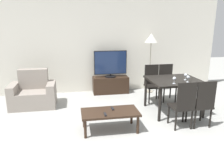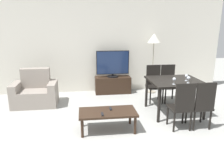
{
  "view_description": "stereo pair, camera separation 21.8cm",
  "coord_description": "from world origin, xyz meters",
  "px_view_note": "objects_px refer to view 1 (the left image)",
  "views": [
    {
      "loc": [
        -0.78,
        -3.02,
        1.95
      ],
      "look_at": [
        0.06,
        1.64,
        0.65
      ],
      "focal_mm": 35.0,
      "sensor_mm": 36.0,
      "label": 1
    },
    {
      "loc": [
        -0.56,
        -3.05,
        1.95
      ],
      "look_at": [
        0.06,
        1.64,
        0.65
      ],
      "focal_mm": 35.0,
      "sensor_mm": 36.0,
      "label": 2
    }
  ],
  "objects_px": {
    "dining_chair_near": "(183,103)",
    "remote_primary": "(105,114)",
    "dining_chair_near_right": "(202,102)",
    "tv_stand": "(110,85)",
    "wine_glass_center": "(186,75)",
    "dining_chair_far_left": "(152,82)",
    "floor_lamp": "(151,41)",
    "dining_table": "(174,83)",
    "coffee_table": "(110,114)",
    "tv": "(110,64)",
    "wine_glass_right": "(188,78)",
    "armchair": "(33,94)",
    "wine_glass_left": "(174,79)",
    "dining_chair_far": "(167,81)",
    "remote_secondary": "(113,109)"
  },
  "relations": [
    {
      "from": "tv",
      "to": "dining_table",
      "type": "relative_size",
      "value": 0.84
    },
    {
      "from": "coffee_table",
      "to": "dining_chair_near_right",
      "type": "bearing_deg",
      "value": -5.12
    },
    {
      "from": "coffee_table",
      "to": "dining_chair_far_left",
      "type": "height_order",
      "value": "dining_chair_far_left"
    },
    {
      "from": "remote_secondary",
      "to": "wine_glass_left",
      "type": "distance_m",
      "value": 1.43
    },
    {
      "from": "dining_chair_near",
      "to": "wine_glass_center",
      "type": "distance_m",
      "value": 0.92
    },
    {
      "from": "coffee_table",
      "to": "dining_chair_far_left",
      "type": "relative_size",
      "value": 1.14
    },
    {
      "from": "dining_chair_near_right",
      "to": "wine_glass_left",
      "type": "xyz_separation_m",
      "value": [
        -0.37,
        0.49,
        0.36
      ]
    },
    {
      "from": "tv_stand",
      "to": "wine_glass_center",
      "type": "bearing_deg",
      "value": -51.83
    },
    {
      "from": "wine_glass_center",
      "to": "remote_primary",
      "type": "bearing_deg",
      "value": -159.03
    },
    {
      "from": "dining_chair_far",
      "to": "armchair",
      "type": "bearing_deg",
      "value": 178.18
    },
    {
      "from": "tv_stand",
      "to": "dining_table",
      "type": "height_order",
      "value": "dining_table"
    },
    {
      "from": "tv_stand",
      "to": "remote_secondary",
      "type": "bearing_deg",
      "value": -98.78
    },
    {
      "from": "coffee_table",
      "to": "dining_chair_near_right",
      "type": "distance_m",
      "value": 1.78
    },
    {
      "from": "tv_stand",
      "to": "dining_chair_near_right",
      "type": "height_order",
      "value": "dining_chair_near_right"
    },
    {
      "from": "coffee_table",
      "to": "floor_lamp",
      "type": "relative_size",
      "value": 0.63
    },
    {
      "from": "dining_chair_near_right",
      "to": "coffee_table",
      "type": "bearing_deg",
      "value": 174.88
    },
    {
      "from": "tv_stand",
      "to": "wine_glass_right",
      "type": "xyz_separation_m",
      "value": [
        1.33,
        -1.94,
        0.62
      ]
    },
    {
      "from": "dining_chair_near",
      "to": "dining_chair_far_left",
      "type": "xyz_separation_m",
      "value": [
        0.0,
        1.65,
        0.0
      ]
    },
    {
      "from": "armchair",
      "to": "dining_table",
      "type": "xyz_separation_m",
      "value": [
        3.2,
        -0.93,
        0.36
      ]
    },
    {
      "from": "remote_primary",
      "to": "wine_glass_center",
      "type": "distance_m",
      "value": 2.09
    },
    {
      "from": "floor_lamp",
      "to": "wine_glass_center",
      "type": "bearing_deg",
      "value": -82.23
    },
    {
      "from": "tv_stand",
      "to": "dining_chair_far_left",
      "type": "bearing_deg",
      "value": -41.17
    },
    {
      "from": "dining_chair_near",
      "to": "dining_chair_near_right",
      "type": "distance_m",
      "value": 0.39
    },
    {
      "from": "remote_primary",
      "to": "wine_glass_left",
      "type": "height_order",
      "value": "wine_glass_left"
    },
    {
      "from": "dining_chair_far",
      "to": "remote_secondary",
      "type": "relative_size",
      "value": 6.26
    },
    {
      "from": "wine_glass_center",
      "to": "tv_stand",
      "type": "bearing_deg",
      "value": 128.17
    },
    {
      "from": "dining_chair_far_left",
      "to": "remote_secondary",
      "type": "relative_size",
      "value": 6.26
    },
    {
      "from": "dining_chair_far_left",
      "to": "wine_glass_right",
      "type": "distance_m",
      "value": 1.21
    },
    {
      "from": "coffee_table",
      "to": "wine_glass_center",
      "type": "bearing_deg",
      "value": 18.0
    },
    {
      "from": "dining_chair_near",
      "to": "remote_primary",
      "type": "distance_m",
      "value": 1.49
    },
    {
      "from": "remote_primary",
      "to": "wine_glass_left",
      "type": "bearing_deg",
      "value": 17.52
    },
    {
      "from": "armchair",
      "to": "dining_chair_near",
      "type": "height_order",
      "value": "dining_chair_near"
    },
    {
      "from": "coffee_table",
      "to": "tv",
      "type": "bearing_deg",
      "value": 79.99
    },
    {
      "from": "remote_primary",
      "to": "wine_glass_right",
      "type": "distance_m",
      "value": 1.98
    },
    {
      "from": "wine_glass_right",
      "to": "armchair",
      "type": "bearing_deg",
      "value": 160.25
    },
    {
      "from": "armchair",
      "to": "floor_lamp",
      "type": "distance_m",
      "value": 3.46
    },
    {
      "from": "armchair",
      "to": "wine_glass_right",
      "type": "xyz_separation_m",
      "value": [
        3.36,
        -1.21,
        0.56
      ]
    },
    {
      "from": "dining_chair_far",
      "to": "wine_glass_center",
      "type": "bearing_deg",
      "value": -88.79
    },
    {
      "from": "armchair",
      "to": "dining_chair_far_left",
      "type": "xyz_separation_m",
      "value": [
        3.0,
        -0.11,
        0.2
      ]
    },
    {
      "from": "dining_chair_far_left",
      "to": "wine_glass_right",
      "type": "xyz_separation_m",
      "value": [
        0.36,
        -1.1,
        0.36
      ]
    },
    {
      "from": "dining_table",
      "to": "wine_glass_center",
      "type": "xyz_separation_m",
      "value": [
        0.22,
        -0.08,
        0.19
      ]
    },
    {
      "from": "dining_table",
      "to": "tv",
      "type": "bearing_deg",
      "value": 124.89
    },
    {
      "from": "floor_lamp",
      "to": "remote_primary",
      "type": "height_order",
      "value": "floor_lamp"
    },
    {
      "from": "dining_table",
      "to": "wine_glass_left",
      "type": "relative_size",
      "value": 7.68
    },
    {
      "from": "armchair",
      "to": "tv",
      "type": "relative_size",
      "value": 1.13
    },
    {
      "from": "dining_table",
      "to": "dining_chair_far_left",
      "type": "relative_size",
      "value": 1.19
    },
    {
      "from": "dining_chair_far_left",
      "to": "wine_glass_center",
      "type": "xyz_separation_m",
      "value": [
        0.41,
        -0.91,
        0.36
      ]
    },
    {
      "from": "remote_secondary",
      "to": "wine_glass_left",
      "type": "height_order",
      "value": "wine_glass_left"
    },
    {
      "from": "dining_table",
      "to": "floor_lamp",
      "type": "relative_size",
      "value": 0.66
    },
    {
      "from": "dining_chair_far_left",
      "to": "remote_primary",
      "type": "xyz_separation_m",
      "value": [
        -1.49,
        -1.63,
        -0.11
      ]
    }
  ]
}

